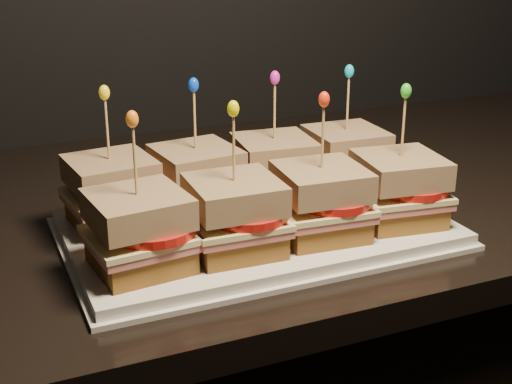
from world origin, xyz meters
name	(u,v)px	position (x,y,z in m)	size (l,w,h in m)	color
granite_slab	(99,225)	(-0.34, 1.67, 0.92)	(2.71, 0.69, 0.03)	black
platter	(256,229)	(-0.18, 1.52, 0.94)	(0.43, 0.26, 0.02)	white
platter_rim	(256,234)	(-0.18, 1.52, 0.94)	(0.44, 0.28, 0.01)	white
sandwich_0_bread_bot	(114,214)	(-0.33, 1.58, 0.96)	(0.09, 0.09, 0.02)	#5C3710
sandwich_0_ham	(112,200)	(-0.33, 1.58, 0.98)	(0.10, 0.09, 0.01)	#BC5152
sandwich_0_cheese	(112,195)	(-0.33, 1.58, 0.99)	(0.10, 0.10, 0.01)	#F3E89E
sandwich_0_tomato	(123,189)	(-0.32, 1.57, 0.99)	(0.09, 0.09, 0.01)	red
sandwich_0_bread_top	(110,172)	(-0.33, 1.58, 1.01)	(0.09, 0.09, 0.03)	#552D14
sandwich_0_pick	(107,133)	(-0.33, 1.58, 1.06)	(0.00, 0.00, 0.09)	tan
sandwich_0_frill	(104,93)	(-0.33, 1.58, 1.10)	(0.01, 0.01, 0.02)	yellow
sandwich_1_bread_bot	(197,201)	(-0.23, 1.58, 0.96)	(0.09, 0.09, 0.02)	#5C3710
sandwich_1_ham	(197,188)	(-0.23, 1.58, 0.98)	(0.10, 0.09, 0.01)	#BC5152
sandwich_1_cheese	(197,183)	(-0.23, 1.58, 0.99)	(0.10, 0.10, 0.01)	#F3E89E
sandwich_1_tomato	(208,177)	(-0.22, 1.57, 0.99)	(0.09, 0.09, 0.01)	red
sandwich_1_bread_top	(196,161)	(-0.23, 1.58, 1.01)	(0.09, 0.09, 0.03)	#552D14
sandwich_1_pick	(195,123)	(-0.23, 1.58, 1.06)	(0.00, 0.00, 0.09)	tan
sandwich_1_frill	(194,85)	(-0.23, 1.58, 1.10)	(0.01, 0.01, 0.02)	blue
sandwich_2_bread_bot	(274,189)	(-0.13, 1.58, 0.96)	(0.09, 0.09, 0.02)	#5C3710
sandwich_2_ham	(274,177)	(-0.13, 1.58, 0.98)	(0.10, 0.09, 0.01)	#BC5152
sandwich_2_cheese	(274,172)	(-0.13, 1.58, 0.99)	(0.10, 0.10, 0.01)	#F3E89E
sandwich_2_tomato	(285,166)	(-0.12, 1.57, 0.99)	(0.09, 0.09, 0.01)	red
sandwich_2_bread_top	(274,151)	(-0.13, 1.58, 1.01)	(0.09, 0.09, 0.03)	#552D14
sandwich_2_pick	(275,115)	(-0.13, 1.58, 1.06)	(0.00, 0.00, 0.09)	tan
sandwich_2_frill	(275,78)	(-0.13, 1.58, 1.10)	(0.01, 0.01, 0.02)	#D321B0
sandwich_3_bread_bot	(344,179)	(-0.03, 1.58, 0.96)	(0.09, 0.09, 0.02)	#5C3710
sandwich_3_ham	(345,167)	(-0.03, 1.58, 0.98)	(0.10, 0.09, 0.01)	#BC5152
sandwich_3_cheese	(345,162)	(-0.03, 1.58, 0.99)	(0.10, 0.10, 0.01)	#F3E89E
sandwich_3_tomato	(356,156)	(-0.02, 1.57, 0.99)	(0.09, 0.09, 0.01)	red
sandwich_3_bread_top	(346,141)	(-0.03, 1.58, 1.01)	(0.09, 0.09, 0.03)	#552D14
sandwich_3_pick	(348,107)	(-0.03, 1.58, 1.06)	(0.00, 0.00, 0.09)	tan
sandwich_3_frill	(349,71)	(-0.03, 1.58, 1.10)	(0.01, 0.01, 0.02)	#11A9C8
sandwich_4_bread_bot	(141,256)	(-0.33, 1.46, 0.96)	(0.09, 0.09, 0.02)	#5C3710
sandwich_4_ham	(140,241)	(-0.33, 1.46, 0.98)	(0.10, 0.09, 0.01)	#BC5152
sandwich_4_cheese	(139,235)	(-0.33, 1.46, 0.99)	(0.10, 0.10, 0.01)	#F3E89E
sandwich_4_tomato	(152,228)	(-0.32, 1.45, 0.99)	(0.09, 0.09, 0.01)	red
sandwich_4_bread_top	(138,209)	(-0.33, 1.46, 1.01)	(0.09, 0.09, 0.03)	#552D14
sandwich_4_pick	(135,165)	(-0.33, 1.46, 1.06)	(0.00, 0.00, 0.09)	tan
sandwich_4_frill	(132,119)	(-0.33, 1.46, 1.10)	(0.01, 0.01, 0.02)	orange
sandwich_5_bread_bot	(235,239)	(-0.23, 1.46, 0.96)	(0.09, 0.09, 0.02)	#5C3710
sandwich_5_ham	(235,225)	(-0.23, 1.46, 0.98)	(0.10, 0.09, 0.01)	#BC5152
sandwich_5_cheese	(235,219)	(-0.23, 1.46, 0.99)	(0.10, 0.10, 0.01)	#F3E89E
sandwich_5_tomato	(247,213)	(-0.22, 1.45, 0.99)	(0.09, 0.09, 0.01)	red
sandwich_5_bread_top	(234,194)	(-0.23, 1.46, 1.01)	(0.09, 0.09, 0.03)	#552D14
sandwich_5_pick	(234,152)	(-0.23, 1.46, 1.06)	(0.00, 0.00, 0.09)	tan
sandwich_5_frill	(233,109)	(-0.23, 1.46, 1.10)	(0.01, 0.01, 0.02)	#E5D401
sandwich_6_bread_bot	(320,224)	(-0.13, 1.46, 0.96)	(0.09, 0.09, 0.02)	#5C3710
sandwich_6_ham	(320,211)	(-0.13, 1.46, 0.98)	(0.10, 0.09, 0.01)	#BC5152
sandwich_6_cheese	(320,205)	(-0.13, 1.46, 0.99)	(0.10, 0.10, 0.01)	#F3E89E
sandwich_6_tomato	(333,199)	(-0.12, 1.45, 0.99)	(0.09, 0.09, 0.01)	red
sandwich_6_bread_top	(321,181)	(-0.13, 1.46, 1.01)	(0.09, 0.09, 0.03)	#552D14
sandwich_6_pick	(323,141)	(-0.13, 1.46, 1.06)	(0.00, 0.00, 0.09)	tan
sandwich_6_frill	(324,99)	(-0.13, 1.46, 1.10)	(0.01, 0.01, 0.02)	red
sandwich_7_bread_bot	(397,211)	(-0.03, 1.46, 0.96)	(0.09, 0.09, 0.02)	#5C3710
sandwich_7_ham	(398,198)	(-0.03, 1.46, 0.98)	(0.10, 0.09, 0.01)	#BC5152
sandwich_7_cheese	(398,192)	(-0.03, 1.46, 0.99)	(0.10, 0.10, 0.01)	#F3E89E
sandwich_7_tomato	(411,186)	(-0.02, 1.45, 0.99)	(0.09, 0.09, 0.01)	red
sandwich_7_bread_top	(400,169)	(-0.03, 1.46, 1.01)	(0.09, 0.09, 0.03)	#552D14
sandwich_7_pick	(403,131)	(-0.03, 1.46, 1.06)	(0.00, 0.00, 0.09)	tan
sandwich_7_frill	(406,91)	(-0.03, 1.46, 1.10)	(0.01, 0.01, 0.02)	green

